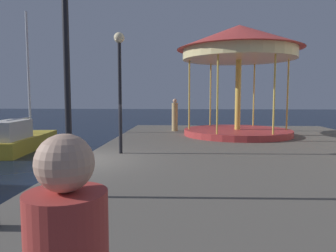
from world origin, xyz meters
TOP-DOWN VIEW (x-y plane):
  - ground_plane at (0.00, 0.00)m, footprint 120.00×120.00m
  - quay_dock at (6.12, 0.00)m, footprint 12.23×24.08m
  - sailboat_yellow at (-5.15, 5.98)m, footprint 2.12×5.93m
  - carousel at (5.97, 6.68)m, footprint 6.22×6.22m
  - lamp_post_near_edge at (1.12, -3.61)m, footprint 0.36×0.36m
  - lamp_post_mid_promenade at (1.11, 1.20)m, footprint 0.36×0.36m
  - person_mid_promenade at (2.70, 8.48)m, footprint 0.34×0.34m

SIDE VIEW (x-z plane):
  - ground_plane at x=0.00m, z-range 0.00..0.00m
  - quay_dock at x=6.12m, z-range 0.00..0.80m
  - sailboat_yellow at x=-5.15m, z-range -3.04..4.28m
  - person_mid_promenade at x=2.70m, z-range 0.74..2.59m
  - lamp_post_mid_promenade at x=1.11m, z-range 1.57..5.70m
  - lamp_post_near_edge at x=1.12m, z-range 1.61..6.11m
  - carousel at x=5.97m, z-range 2.16..7.67m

